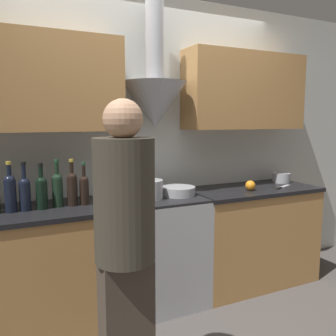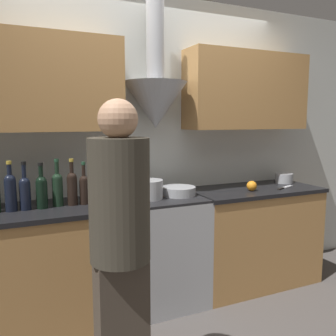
# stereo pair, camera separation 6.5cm
# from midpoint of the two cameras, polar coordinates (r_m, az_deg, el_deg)

# --- Properties ---
(ground_plane) EXTENTS (12.00, 12.00, 0.00)m
(ground_plane) POSITION_cam_midpoint_polar(r_m,az_deg,el_deg) (2.98, 1.56, -23.31)
(ground_plane) COLOR #4C4744
(wall_back) EXTENTS (8.40, 0.53, 2.60)m
(wall_back) POSITION_cam_midpoint_polar(r_m,az_deg,el_deg) (3.11, -3.77, 6.44)
(wall_back) COLOR silver
(wall_back) RESTS_ON ground_plane
(counter_left) EXTENTS (1.30, 0.62, 0.91)m
(counter_left) POSITION_cam_midpoint_polar(r_m,az_deg,el_deg) (2.84, -19.93, -15.12)
(counter_left) COLOR #B27F47
(counter_left) RESTS_ON ground_plane
(counter_right) EXTENTS (1.23, 0.62, 0.91)m
(counter_right) POSITION_cam_midpoint_polar(r_m,az_deg,el_deg) (3.51, 12.53, -10.37)
(counter_right) COLOR #B27F47
(counter_right) RESTS_ON ground_plane
(stove_range) EXTENTS (0.62, 0.60, 0.91)m
(stove_range) POSITION_cam_midpoint_polar(r_m,az_deg,el_deg) (3.06, -1.47, -12.87)
(stove_range) COLOR #A8AAAF
(stove_range) RESTS_ON ground_plane
(wine_bottle_4) EXTENTS (0.08, 0.08, 0.35)m
(wine_bottle_4) POSITION_cam_midpoint_polar(r_m,az_deg,el_deg) (2.66, -24.64, -3.40)
(wine_bottle_4) COLOR black
(wine_bottle_4) RESTS_ON counter_left
(wine_bottle_5) EXTENTS (0.08, 0.08, 0.34)m
(wine_bottle_5) POSITION_cam_midpoint_polar(r_m,az_deg,el_deg) (2.66, -22.64, -3.55)
(wine_bottle_5) COLOR black
(wine_bottle_5) RESTS_ON counter_left
(wine_bottle_6) EXTENTS (0.08, 0.08, 0.33)m
(wine_bottle_6) POSITION_cam_midpoint_polar(r_m,az_deg,el_deg) (2.67, -20.27, -3.43)
(wine_bottle_6) COLOR black
(wine_bottle_6) RESTS_ON counter_left
(wine_bottle_7) EXTENTS (0.08, 0.08, 0.35)m
(wine_bottle_7) POSITION_cam_midpoint_polar(r_m,az_deg,el_deg) (2.70, -17.97, -3.05)
(wine_bottle_7) COLOR black
(wine_bottle_7) RESTS_ON counter_left
(wine_bottle_8) EXTENTS (0.07, 0.07, 0.34)m
(wine_bottle_8) POSITION_cam_midpoint_polar(r_m,az_deg,el_deg) (2.70, -15.78, -2.94)
(wine_bottle_8) COLOR black
(wine_bottle_8) RESTS_ON counter_left
(wine_bottle_9) EXTENTS (0.07, 0.07, 0.32)m
(wine_bottle_9) POSITION_cam_midpoint_polar(r_m,az_deg,el_deg) (2.72, -13.96, -3.14)
(wine_bottle_9) COLOR black
(wine_bottle_9) RESTS_ON counter_left
(stock_pot) EXTENTS (0.24, 0.24, 0.15)m
(stock_pot) POSITION_cam_midpoint_polar(r_m,az_deg,el_deg) (2.84, -3.90, -3.45)
(stock_pot) COLOR #A8AAAF
(stock_pot) RESTS_ON stove_range
(mixing_bowl) EXTENTS (0.28, 0.28, 0.07)m
(mixing_bowl) POSITION_cam_midpoint_polar(r_m,az_deg,el_deg) (2.98, 1.05, -3.71)
(mixing_bowl) COLOR #A8AAAF
(mixing_bowl) RESTS_ON stove_range
(orange_fruit) EXTENTS (0.09, 0.09, 0.09)m
(orange_fruit) POSITION_cam_midpoint_polar(r_m,az_deg,el_deg) (3.26, 12.52, -2.76)
(orange_fruit) COLOR orange
(orange_fruit) RESTS_ON counter_right
(saucepan) EXTENTS (0.17, 0.17, 0.10)m
(saucepan) POSITION_cam_midpoint_polar(r_m,az_deg,el_deg) (3.75, 17.27, -1.49)
(saucepan) COLOR #A8AAAF
(saucepan) RESTS_ON counter_right
(chefs_knife) EXTENTS (0.26, 0.13, 0.01)m
(chefs_knife) POSITION_cam_midpoint_polar(r_m,az_deg,el_deg) (3.49, 17.46, -2.92)
(chefs_knife) COLOR silver
(chefs_knife) RESTS_ON counter_right
(person_foreground_left) EXTENTS (0.30, 0.30, 1.64)m
(person_foreground_left) POSITION_cam_midpoint_polar(r_m,az_deg,el_deg) (1.83, -7.93, -12.26)
(person_foreground_left) COLOR #473D33
(person_foreground_left) RESTS_ON ground_plane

